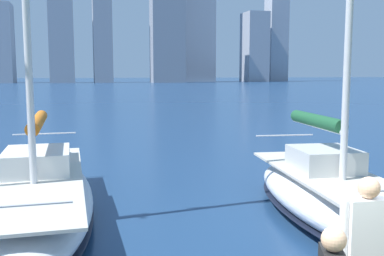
% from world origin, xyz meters
% --- Properties ---
extents(city_skyline, '(164.30, 21.64, 52.37)m').
position_xyz_m(city_skyline, '(-4.67, -160.58, 18.55)').
color(city_skyline, '#A1A6B0').
rests_on(city_skyline, ground).
extents(sailboat_forest, '(3.10, 7.24, 11.75)m').
position_xyz_m(sailboat_forest, '(-3.47, -5.90, 0.67)').
color(sailboat_forest, white).
rests_on(sailboat_forest, ground).
extents(sailboat_orange, '(2.67, 8.97, 10.74)m').
position_xyz_m(sailboat_orange, '(3.28, -7.66, 0.62)').
color(sailboat_orange, white).
rests_on(sailboat_orange, ground).
extents(person_white_shirt, '(0.64, 0.24, 1.76)m').
position_xyz_m(person_white_shirt, '(-0.70, -0.76, 1.66)').
color(person_white_shirt, '#4C473D').
rests_on(person_white_shirt, dock_pier).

